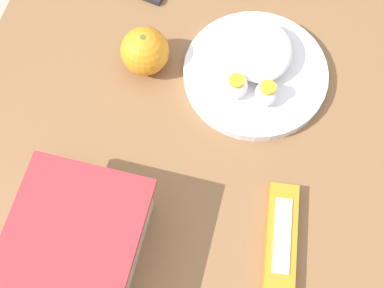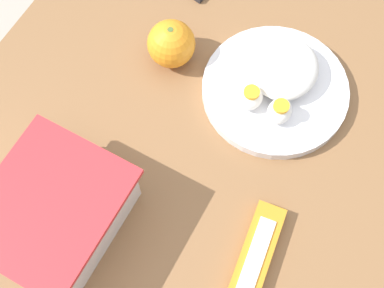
# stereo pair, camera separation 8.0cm
# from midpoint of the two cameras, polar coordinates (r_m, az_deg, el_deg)

# --- Properties ---
(ground_plane) EXTENTS (10.00, 10.00, 0.00)m
(ground_plane) POSITION_cam_midpoint_polar(r_m,az_deg,el_deg) (1.58, 1.85, -10.58)
(ground_plane) COLOR #B2A899
(table) EXTENTS (0.94, 0.75, 0.77)m
(table) POSITION_cam_midpoint_polar(r_m,az_deg,el_deg) (0.97, 2.97, -2.28)
(table) COLOR brown
(table) RESTS_ON ground_plane
(food_container) EXTENTS (0.20, 0.17, 0.09)m
(food_container) POSITION_cam_midpoint_polar(r_m,az_deg,el_deg) (0.77, -11.45, -7.77)
(food_container) COLOR white
(food_container) RESTS_ON table
(orange_fruit) EXTENTS (0.08, 0.08, 0.08)m
(orange_fruit) POSITION_cam_midpoint_polar(r_m,az_deg,el_deg) (0.87, 0.41, 10.37)
(orange_fruit) COLOR orange
(orange_fruit) RESTS_ON table
(rice_plate) EXTENTS (0.24, 0.24, 0.06)m
(rice_plate) POSITION_cam_midpoint_polar(r_m,az_deg,el_deg) (0.88, 11.68, 5.96)
(rice_plate) COLOR white
(rice_plate) RESTS_ON table
(candy_bar) EXTENTS (0.16, 0.06, 0.02)m
(candy_bar) POSITION_cam_midpoint_polar(r_m,az_deg,el_deg) (0.78, 9.78, -12.06)
(candy_bar) COLOR orange
(candy_bar) RESTS_ON table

